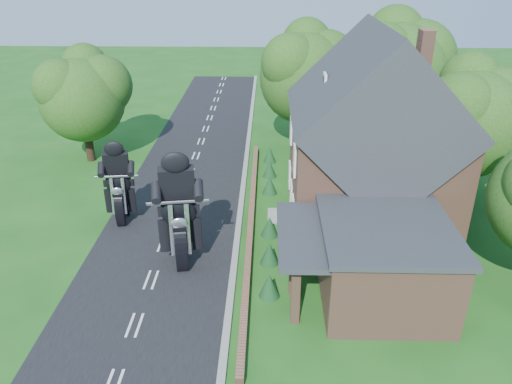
{
  "coord_description": "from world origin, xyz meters",
  "views": [
    {
      "loc": [
        5.17,
        -18.23,
        13.3
      ],
      "look_at": [
        4.62,
        3.39,
        2.8
      ],
      "focal_mm": 35.0,
      "sensor_mm": 36.0,
      "label": 1
    }
  ],
  "objects_px": {
    "house": "(372,144)",
    "motorcycle_follow": "(122,209)",
    "annex": "(380,260)",
    "garden_wall": "(251,223)",
    "motorcycle_lead": "(182,247)"
  },
  "relations": [
    {
      "from": "motorcycle_lead",
      "to": "motorcycle_follow",
      "type": "xyz_separation_m",
      "value": [
        -3.86,
        3.9,
        -0.15
      ]
    },
    {
      "from": "house",
      "to": "motorcycle_follow",
      "type": "bearing_deg",
      "value": -177.35
    },
    {
      "from": "annex",
      "to": "garden_wall",
      "type": "bearing_deg",
      "value": 133.84
    },
    {
      "from": "garden_wall",
      "to": "annex",
      "type": "height_order",
      "value": "annex"
    },
    {
      "from": "garden_wall",
      "to": "house",
      "type": "height_order",
      "value": "house"
    },
    {
      "from": "annex",
      "to": "motorcycle_lead",
      "type": "distance_m",
      "value": 9.02
    },
    {
      "from": "garden_wall",
      "to": "annex",
      "type": "relative_size",
      "value": 3.12
    },
    {
      "from": "house",
      "to": "motorcycle_follow",
      "type": "distance_m",
      "value": 13.67
    },
    {
      "from": "house",
      "to": "annex",
      "type": "bearing_deg",
      "value": -95.24
    },
    {
      "from": "house",
      "to": "motorcycle_lead",
      "type": "bearing_deg",
      "value": -154.14
    },
    {
      "from": "motorcycle_follow",
      "to": "house",
      "type": "bearing_deg",
      "value": 176.06
    },
    {
      "from": "house",
      "to": "annex",
      "type": "distance_m",
      "value": 7.3
    },
    {
      "from": "house",
      "to": "motorcycle_lead",
      "type": "relative_size",
      "value": 5.64
    },
    {
      "from": "motorcycle_lead",
      "to": "house",
      "type": "bearing_deg",
      "value": -163.39
    },
    {
      "from": "house",
      "to": "motorcycle_follow",
      "type": "xyz_separation_m",
      "value": [
        -13.16,
        -0.61,
        -3.65
      ]
    }
  ]
}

